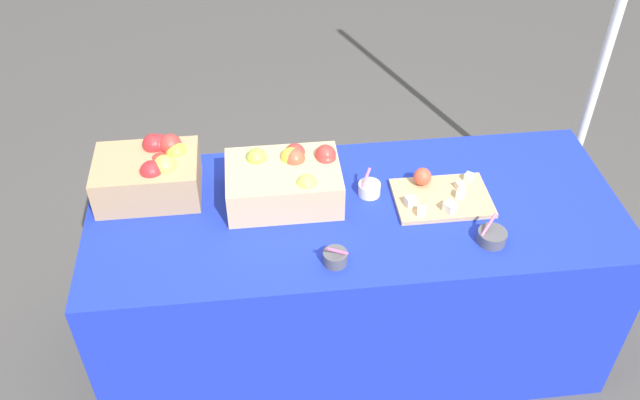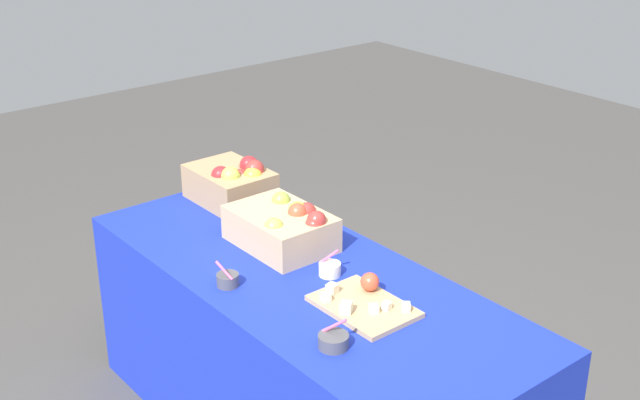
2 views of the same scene
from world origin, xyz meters
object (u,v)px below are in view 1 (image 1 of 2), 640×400
(apple_crate_left, at_px, (151,173))
(tent_pole, at_px, (621,3))
(apple_crate_middle, at_px, (286,180))
(sample_bowl_far, at_px, (369,189))
(cutting_board_front, at_px, (439,195))
(sample_bowl_near, at_px, (492,237))
(sample_bowl_mid, at_px, (335,257))

(apple_crate_left, height_order, tent_pole, tent_pole)
(apple_crate_middle, height_order, tent_pole, tent_pole)
(sample_bowl_far, bearing_deg, apple_crate_left, 172.50)
(apple_crate_middle, xyz_separation_m, sample_bowl_far, (0.30, -0.02, -0.05))
(apple_crate_middle, bearing_deg, sample_bowl_far, -3.11)
(cutting_board_front, bearing_deg, sample_bowl_near, -62.78)
(apple_crate_middle, relative_size, sample_bowl_far, 4.22)
(sample_bowl_far, relative_size, tent_pole, 0.04)
(sample_bowl_mid, bearing_deg, apple_crate_middle, 110.88)
(apple_crate_left, xyz_separation_m, cutting_board_front, (1.02, -0.16, -0.07))
(sample_bowl_near, relative_size, sample_bowl_far, 1.02)
(apple_crate_middle, bearing_deg, tent_pole, 22.68)
(cutting_board_front, distance_m, sample_bowl_mid, 0.50)
(apple_crate_left, distance_m, sample_bowl_mid, 0.75)
(apple_crate_left, bearing_deg, sample_bowl_mid, -35.35)
(sample_bowl_far, bearing_deg, sample_bowl_mid, -116.95)
(sample_bowl_mid, height_order, sample_bowl_far, same)
(apple_crate_middle, xyz_separation_m, sample_bowl_mid, (0.13, -0.35, -0.06))
(cutting_board_front, xyz_separation_m, sample_bowl_near, (0.12, -0.24, 0.01))
(apple_crate_middle, distance_m, sample_bowl_mid, 0.37)
(sample_bowl_far, bearing_deg, tent_pole, 28.52)
(apple_crate_left, bearing_deg, sample_bowl_far, -7.50)
(apple_crate_middle, xyz_separation_m, cutting_board_front, (0.54, -0.07, -0.06))
(cutting_board_front, bearing_deg, sample_bowl_mid, -146.35)
(sample_bowl_near, relative_size, tent_pole, 0.04)
(sample_bowl_near, height_order, sample_bowl_far, same)
(sample_bowl_mid, bearing_deg, cutting_board_front, 33.65)
(apple_crate_left, bearing_deg, apple_crate_middle, -10.21)
(cutting_board_front, xyz_separation_m, tent_pole, (0.88, 0.67, 0.38))
(sample_bowl_near, bearing_deg, sample_bowl_mid, -175.87)
(sample_bowl_mid, bearing_deg, sample_bowl_near, 4.13)
(apple_crate_left, xyz_separation_m, sample_bowl_near, (1.14, -0.39, -0.07))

